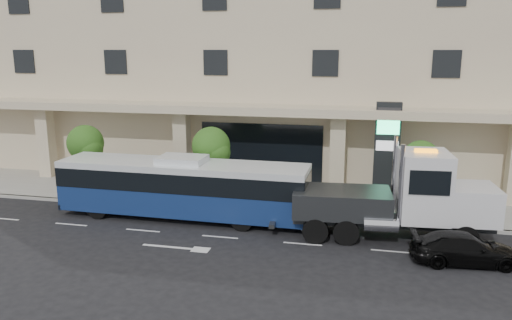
# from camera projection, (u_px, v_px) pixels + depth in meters

# --- Properties ---
(ground) EXTENTS (120.00, 120.00, 0.00)m
(ground) POSITION_uv_depth(u_px,v_px,m) (228.00, 226.00, 25.42)
(ground) COLOR black
(ground) RESTS_ON ground
(sidewalk) EXTENTS (120.00, 6.00, 0.15)m
(sidewalk) POSITION_uv_depth(u_px,v_px,m) (251.00, 197.00, 30.17)
(sidewalk) COLOR gray
(sidewalk) RESTS_ON ground
(curb) EXTENTS (120.00, 0.30, 0.15)m
(curb) POSITION_uv_depth(u_px,v_px,m) (238.00, 213.00, 27.31)
(curb) COLOR gray
(curb) RESTS_ON ground
(convention_center) EXTENTS (60.00, 17.60, 20.00)m
(convention_center) POSITION_uv_depth(u_px,v_px,m) (282.00, 34.00, 37.95)
(convention_center) COLOR #C6B294
(convention_center) RESTS_ON ground
(tree_left) EXTENTS (2.27, 2.20, 4.22)m
(tree_left) POSITION_uv_depth(u_px,v_px,m) (86.00, 146.00, 30.30)
(tree_left) COLOR #422B19
(tree_left) RESTS_ON sidewalk
(tree_mid) EXTENTS (2.28, 2.20, 4.38)m
(tree_mid) POSITION_uv_depth(u_px,v_px,m) (212.00, 149.00, 28.56)
(tree_mid) COLOR #422B19
(tree_mid) RESTS_ON sidewalk
(tree_right) EXTENTS (2.10, 2.00, 4.04)m
(tree_right) POSITION_uv_depth(u_px,v_px,m) (421.00, 162.00, 26.15)
(tree_right) COLOR #422B19
(tree_right) RESTS_ON sidewalk
(city_bus) EXTENTS (13.34, 2.96, 3.37)m
(city_bus) POSITION_uv_depth(u_px,v_px,m) (183.00, 187.00, 26.38)
(city_bus) COLOR black
(city_bus) RESTS_ON ground
(tow_truck) EXTENTS (10.56, 3.24, 4.79)m
(tow_truck) POSITION_uv_depth(u_px,v_px,m) (402.00, 199.00, 23.39)
(tow_truck) COLOR #2D3033
(tow_truck) RESTS_ON ground
(black_sedan) EXTENTS (4.64, 2.29, 1.30)m
(black_sedan) POSITION_uv_depth(u_px,v_px,m) (465.00, 249.00, 20.94)
(black_sedan) COLOR black
(black_sedan) RESTS_ON ground
(signage_pylon) EXTENTS (1.44, 0.54, 5.75)m
(signage_pylon) POSITION_uv_depth(u_px,v_px,m) (387.00, 151.00, 28.96)
(signage_pylon) COLOR black
(signage_pylon) RESTS_ON sidewalk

